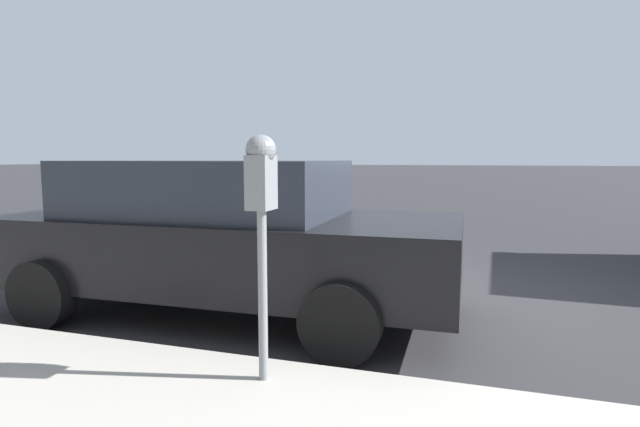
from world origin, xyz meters
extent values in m
plane|color=#2B2B2D|center=(0.00, 0.00, 0.00)|extent=(220.00, 220.00, 0.00)
cylinder|color=gray|center=(-2.52, 0.97, 0.69)|extent=(0.06, 0.06, 1.11)
cube|color=gray|center=(-2.52, 0.97, 1.41)|extent=(0.20, 0.14, 0.34)
sphere|color=gray|center=(-2.52, 0.97, 1.62)|extent=(0.19, 0.19, 0.19)
cube|color=#B21919|center=(-2.41, 0.97, 1.37)|extent=(0.01, 0.11, 0.12)
cube|color=black|center=(-2.41, 0.97, 1.49)|extent=(0.01, 0.10, 0.08)
cube|color=black|center=(-0.90, 2.07, 0.66)|extent=(1.94, 4.60, 0.67)
cube|color=#232833|center=(-0.90, 2.26, 1.27)|extent=(1.69, 2.59, 0.55)
cylinder|color=black|center=(0.06, 0.67, 0.32)|extent=(0.23, 0.64, 0.64)
cylinder|color=black|center=(-1.81, 0.64, 0.32)|extent=(0.23, 0.64, 0.64)
cylinder|color=black|center=(0.01, 3.51, 0.32)|extent=(0.23, 0.64, 0.64)
cylinder|color=black|center=(-1.86, 3.48, 0.32)|extent=(0.23, 0.64, 0.64)
camera|label=1|loc=(-5.38, -0.30, 1.57)|focal=28.00mm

